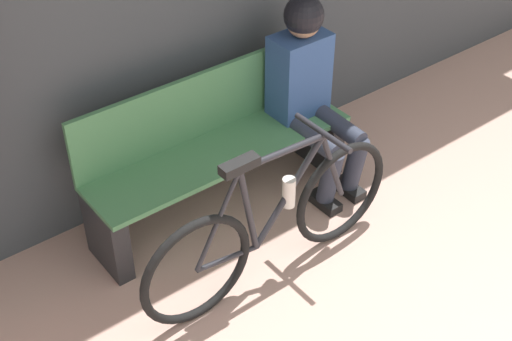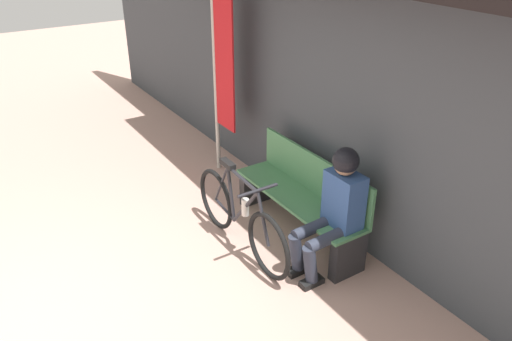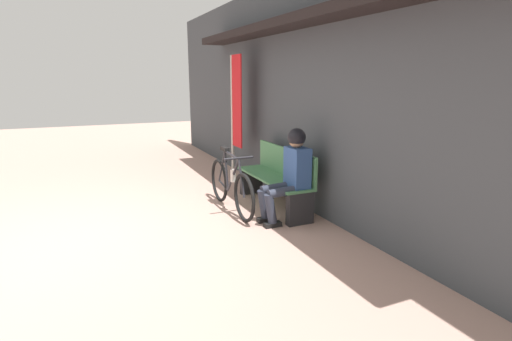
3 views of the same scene
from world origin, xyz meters
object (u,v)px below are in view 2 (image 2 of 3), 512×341
Objects in this scene: park_bench_near at (302,199)px; person_seated at (335,204)px; banner_pole at (222,71)px; bicycle at (240,218)px.

park_bench_near is 1.35× the size of person_seated.
park_bench_near is at bearing 169.59° from person_seated.
banner_pole is (-2.17, 0.12, 0.62)m from person_seated.
banner_pole reaches higher than bicycle.
park_bench_near is 0.66m from bicycle.
park_bench_near is 0.68m from person_seated.
person_seated reaches higher than bicycle.
banner_pole reaches higher than park_bench_near.
person_seated is 0.55× the size of banner_pole.
person_seated is 2.26m from banner_pole.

